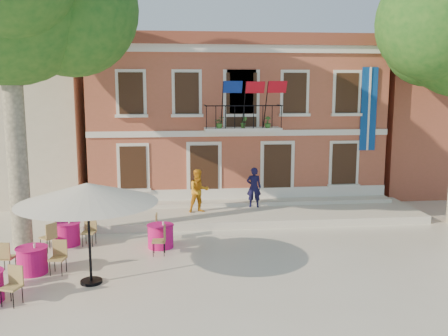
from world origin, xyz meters
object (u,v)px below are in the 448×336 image
cafe_table_1 (32,259)px  patio_umbrella (87,193)px  cafe_table_3 (67,233)px  cafe_table_4 (161,235)px  pedestrian_navy (254,187)px  pedestrian_orange (199,191)px

cafe_table_1 → patio_umbrella: bearing=-27.2°
cafe_table_3 → cafe_table_4: (3.13, -0.59, -0.01)m
pedestrian_navy → cafe_table_4: (-3.79, -4.00, -0.72)m
patio_umbrella → cafe_table_4: size_ratio=1.92×
patio_umbrella → cafe_table_1: size_ratio=1.90×
pedestrian_navy → cafe_table_3: bearing=36.3°
pedestrian_orange → cafe_table_3: 5.42m
patio_umbrella → cafe_table_1: bearing=152.8°
pedestrian_orange → cafe_table_4: pedestrian_orange is taller
pedestrian_navy → cafe_table_1: bearing=48.9°
cafe_table_4 → pedestrian_orange: bearing=66.5°
pedestrian_navy → cafe_table_3: pedestrian_navy is taller
pedestrian_navy → pedestrian_orange: (-2.33, -0.63, 0.03)m
patio_umbrella → pedestrian_navy: bearing=50.7°
cafe_table_3 → cafe_table_1: bearing=-100.5°
pedestrian_orange → cafe_table_4: size_ratio=0.89×
patio_umbrella → cafe_table_3: (-1.30, 3.45, -2.06)m
pedestrian_orange → cafe_table_3: (-4.60, -2.78, -0.74)m
cafe_table_3 → pedestrian_navy: bearing=26.2°
cafe_table_3 → cafe_table_4: bearing=-10.6°
cafe_table_4 → cafe_table_1: bearing=-151.5°
pedestrian_navy → cafe_table_3: 7.75m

